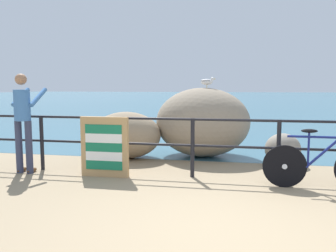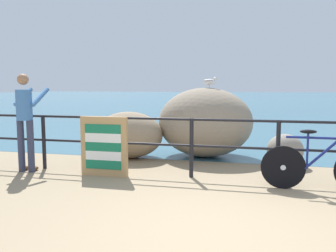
# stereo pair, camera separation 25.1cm
# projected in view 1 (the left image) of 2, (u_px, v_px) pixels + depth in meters

# --- Properties ---
(ground_plane) EXTENTS (120.00, 120.00, 0.10)m
(ground_plane) POSITION_uv_depth(u_px,v_px,m) (236.00, 111.00, 23.29)
(ground_plane) COLOR #937F60
(sea_surface) EXTENTS (120.00, 90.00, 0.01)m
(sea_surface) POSITION_uv_depth(u_px,v_px,m) (237.00, 97.00, 51.09)
(sea_surface) COLOR #38667A
(sea_surface) RESTS_ON ground_plane
(promenade_railing) EXTENTS (9.97, 0.07, 1.02)m
(promenade_railing) POSITION_uv_depth(u_px,v_px,m) (235.00, 142.00, 5.85)
(promenade_railing) COLOR black
(promenade_railing) RESTS_ON ground_plane
(bicycle) EXTENTS (1.70, 0.48, 0.92)m
(bicycle) POSITION_uv_depth(u_px,v_px,m) (331.00, 160.00, 5.25)
(bicycle) COLOR black
(bicycle) RESTS_ON ground_plane
(person_at_railing) EXTENTS (0.44, 0.64, 1.78)m
(person_at_railing) POSITION_uv_depth(u_px,v_px,m) (23.00, 118.00, 6.24)
(person_at_railing) COLOR #333851
(person_at_railing) RESTS_ON ground_plane
(folded_deckchair_stack) EXTENTS (0.84, 0.10, 1.04)m
(folded_deckchair_stack) POSITION_uv_depth(u_px,v_px,m) (105.00, 147.00, 6.03)
(folded_deckchair_stack) COLOR tan
(folded_deckchair_stack) RESTS_ON ground_plane
(breakwater_boulder_main) EXTENTS (2.08, 1.74, 1.53)m
(breakwater_boulder_main) POSITION_uv_depth(u_px,v_px,m) (203.00, 122.00, 7.79)
(breakwater_boulder_main) COLOR gray
(breakwater_boulder_main) RESTS_ON ground
(breakwater_boulder_left) EXTENTS (1.52, 1.16, 1.01)m
(breakwater_boulder_left) POSITION_uv_depth(u_px,v_px,m) (126.00, 135.00, 7.62)
(breakwater_boulder_left) COLOR gray
(breakwater_boulder_left) RESTS_ON ground
(breakwater_boulder_right) EXTENTS (0.70, 0.64, 0.63)m
(breakwater_boulder_right) POSITION_uv_depth(u_px,v_px,m) (283.00, 149.00, 6.95)
(breakwater_boulder_right) COLOR gray
(breakwater_boulder_right) RESTS_ON ground
(seagull) EXTENTS (0.34, 0.14, 0.23)m
(seagull) POSITION_uv_depth(u_px,v_px,m) (207.00, 81.00, 7.70)
(seagull) COLOR gold
(seagull) RESTS_ON breakwater_boulder_main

